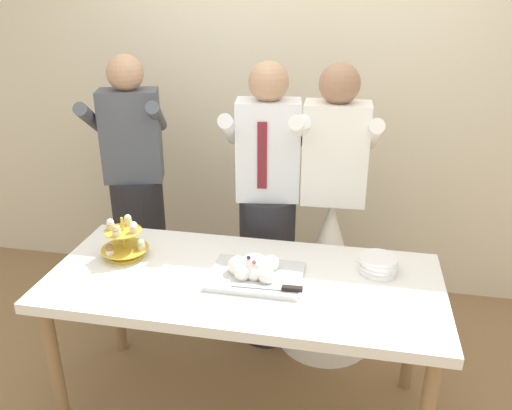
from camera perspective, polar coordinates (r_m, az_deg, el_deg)
The scene contains 9 objects.
ground_plane at distance 2.88m, azimuth -1.24°, elevation -21.28°, with size 8.00×8.00×0.00m, color olive.
rear_wall at distance 3.47m, azimuth 3.59°, elevation 13.71°, with size 5.20×0.10×2.90m, color beige.
dessert_table at distance 2.44m, azimuth -1.39°, elevation -9.42°, with size 1.80×0.80×0.78m.
cupcake_stand at distance 2.61m, azimuth -14.28°, elevation -3.87°, with size 0.23×0.23×0.21m.
main_cake_tray at distance 2.37m, azimuth -0.08°, elevation -7.21°, with size 0.44×0.31×0.13m.
plate_stack at distance 2.49m, azimuth 13.29°, elevation -6.41°, with size 0.18×0.18×0.08m.
person_groom at distance 2.97m, azimuth 1.29°, elevation -2.19°, with size 0.52×0.55×1.66m.
person_bride at distance 3.02m, azimuth 8.02°, elevation -5.46°, with size 0.56×0.56×1.66m.
person_guest at distance 3.31m, azimuth -12.87°, elevation 0.00°, with size 0.58×0.60×1.66m.
Camera 1 is at (0.46, -2.01, 2.01)m, focal length 36.41 mm.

